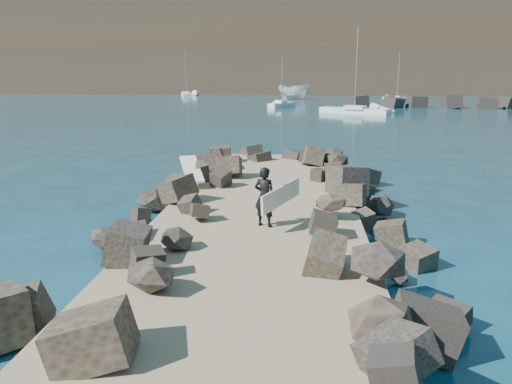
% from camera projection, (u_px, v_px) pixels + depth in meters
% --- Properties ---
extents(ground, '(800.00, 800.00, 0.00)m').
position_uv_depth(ground, '(259.00, 232.00, 15.31)').
color(ground, '#0F384C').
rests_on(ground, ground).
extents(jetty, '(6.00, 26.00, 0.60)m').
position_uv_depth(jetty, '(253.00, 244.00, 13.31)').
color(jetty, '#8C7759').
rests_on(jetty, ground).
extents(riprap_left, '(2.60, 22.00, 1.00)m').
position_uv_depth(riprap_left, '(152.00, 228.00, 14.00)').
color(riprap_left, black).
rests_on(riprap_left, ground).
extents(riprap_right, '(2.60, 22.00, 1.00)m').
position_uv_depth(riprap_right, '(361.00, 235.00, 13.48)').
color(riprap_right, black).
rests_on(riprap_right, ground).
extents(headland, '(360.00, 140.00, 32.00)m').
position_uv_depth(headland, '(331.00, 37.00, 165.47)').
color(headland, '#2D4919').
rests_on(headland, ground).
extents(surfboard_resting, '(1.47, 2.63, 0.09)m').
position_uv_depth(surfboard_resting, '(192.00, 172.00, 19.12)').
color(surfboard_resting, white).
rests_on(surfboard_resting, riprap_left).
extents(boat_imported, '(6.89, 6.60, 2.68)m').
position_uv_depth(boat_imported, '(294.00, 92.00, 87.30)').
color(boat_imported, silver).
rests_on(boat_imported, ground).
extents(surfer_with_board, '(1.30, 1.89, 1.68)m').
position_uv_depth(surfer_with_board, '(267.00, 197.00, 13.70)').
color(surfer_with_board, black).
rests_on(surfer_with_board, jetty).
extents(sailboat_c, '(8.09, 5.61, 9.83)m').
position_uv_depth(sailboat_c, '(355.00, 111.00, 57.85)').
color(sailboat_c, white).
rests_on(sailboat_c, ground).
extents(sailboat_e, '(3.77, 7.43, 8.76)m').
position_uv_depth(sailboat_e, '(187.00, 95.00, 98.19)').
color(sailboat_e, white).
rests_on(sailboat_e, ground).
extents(sailboat_d, '(4.39, 6.29, 7.82)m').
position_uv_depth(sailboat_d, '(397.00, 100.00, 80.23)').
color(sailboat_d, white).
rests_on(sailboat_d, ground).
extents(sailboat_f, '(3.46, 5.05, 6.41)m').
position_uv_depth(sailboat_f, '(497.00, 94.00, 101.71)').
color(sailboat_f, white).
rests_on(sailboat_f, ground).
extents(sailboat_b, '(3.69, 5.33, 6.73)m').
position_uv_depth(sailboat_b, '(282.00, 105.00, 67.98)').
color(sailboat_b, white).
rests_on(sailboat_b, ground).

